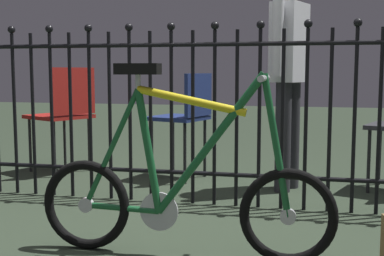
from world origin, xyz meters
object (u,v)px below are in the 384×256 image
at_px(bicycle, 182,192).
at_px(chair_red, 65,109).
at_px(person_visitor, 289,63).
at_px(chair_navy, 186,113).

xyz_separation_m(bicycle, chair_red, (-1.42, 1.67, 0.23)).
height_order(chair_red, person_visitor, person_visitor).
distance_m(bicycle, chair_red, 2.20).
distance_m(chair_navy, chair_red, 1.04).
xyz_separation_m(bicycle, chair_navy, (-0.38, 1.64, 0.22)).
bearing_deg(chair_navy, bicycle, -76.83).
bearing_deg(bicycle, person_visitor, 74.70).
bearing_deg(chair_red, bicycle, -49.51).
bearing_deg(chair_navy, person_visitor, -12.87).
bearing_deg(chair_red, person_visitor, -6.42).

